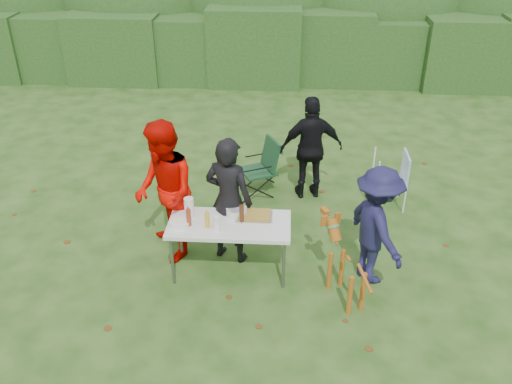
# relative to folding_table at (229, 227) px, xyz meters

# --- Properties ---
(ground) EXTENTS (80.00, 80.00, 0.00)m
(ground) POSITION_rel_folding_table_xyz_m (-0.16, -0.27, -0.69)
(ground) COLOR #1E4211
(hedge_row) EXTENTS (22.00, 1.40, 1.70)m
(hedge_row) POSITION_rel_folding_table_xyz_m (-0.16, 7.73, 0.16)
(hedge_row) COLOR #23471C
(hedge_row) RESTS_ON ground
(shrub_backdrop) EXTENTS (20.00, 2.60, 3.20)m
(shrub_backdrop) POSITION_rel_folding_table_xyz_m (-0.16, 9.33, 0.91)
(shrub_backdrop) COLOR #3D6628
(shrub_backdrop) RESTS_ON ground
(folding_table) EXTENTS (1.50, 0.70, 0.74)m
(folding_table) POSITION_rel_folding_table_xyz_m (0.00, 0.00, 0.00)
(folding_table) COLOR silver
(folding_table) RESTS_ON ground
(person_cook) EXTENTS (0.73, 0.60, 1.73)m
(person_cook) POSITION_rel_folding_table_xyz_m (-0.03, 0.32, 0.18)
(person_cook) COLOR black
(person_cook) RESTS_ON ground
(person_red_jacket) EXTENTS (1.03, 1.13, 1.89)m
(person_red_jacket) POSITION_rel_folding_table_xyz_m (-0.85, 0.34, 0.26)
(person_red_jacket) COLOR #D50800
(person_red_jacket) RESTS_ON ground
(person_black_puffy) EXTENTS (1.02, 0.58, 1.65)m
(person_black_puffy) POSITION_rel_folding_table_xyz_m (1.05, 2.02, 0.14)
(person_black_puffy) COLOR black
(person_black_puffy) RESTS_ON ground
(child) EXTENTS (0.94, 1.15, 1.55)m
(child) POSITION_rel_folding_table_xyz_m (1.77, -0.02, 0.09)
(child) COLOR #19183F
(child) RESTS_ON ground
(dog) EXTENTS (0.76, 1.03, 0.91)m
(dog) POSITION_rel_folding_table_xyz_m (1.42, -0.44, -0.23)
(dog) COLOR #9E5516
(dog) RESTS_ON ground
(camping_chair) EXTENTS (0.76, 0.76, 0.91)m
(camping_chair) POSITION_rel_folding_table_xyz_m (0.24, 2.02, -0.23)
(camping_chair) COLOR #183F23
(camping_chair) RESTS_ON ground
(lawn_chair) EXTENTS (0.52, 0.52, 0.88)m
(lawn_chair) POSITION_rel_folding_table_xyz_m (2.25, 1.81, -0.25)
(lawn_chair) COLOR #408AD3
(lawn_chair) RESTS_ON ground
(food_tray) EXTENTS (0.45, 0.30, 0.02)m
(food_tray) POSITION_rel_folding_table_xyz_m (0.30, 0.15, 0.06)
(food_tray) COLOR #B7B7BA
(food_tray) RESTS_ON folding_table
(focaccia_bread) EXTENTS (0.40, 0.26, 0.04)m
(focaccia_bread) POSITION_rel_folding_table_xyz_m (0.30, 0.15, 0.09)
(focaccia_bread) COLOR olive
(focaccia_bread) RESTS_ON food_tray
(mustard_bottle) EXTENTS (0.06, 0.06, 0.20)m
(mustard_bottle) POSITION_rel_folding_table_xyz_m (-0.25, -0.11, 0.15)
(mustard_bottle) COLOR gold
(mustard_bottle) RESTS_ON folding_table
(ketchup_bottle) EXTENTS (0.06, 0.06, 0.22)m
(ketchup_bottle) POSITION_rel_folding_table_xyz_m (-0.48, -0.08, 0.16)
(ketchup_bottle) COLOR #95341A
(ketchup_bottle) RESTS_ON folding_table
(beer_bottle) EXTENTS (0.06, 0.06, 0.24)m
(beer_bottle) POSITION_rel_folding_table_xyz_m (0.15, 0.03, 0.17)
(beer_bottle) COLOR #47230F
(beer_bottle) RESTS_ON folding_table
(paper_towel_roll) EXTENTS (0.12, 0.12, 0.26)m
(paper_towel_roll) POSITION_rel_folding_table_xyz_m (-0.51, 0.12, 0.18)
(paper_towel_roll) COLOR white
(paper_towel_roll) RESTS_ON folding_table
(cup_stack) EXTENTS (0.08, 0.08, 0.18)m
(cup_stack) POSITION_rel_folding_table_xyz_m (-0.13, -0.15, 0.14)
(cup_stack) COLOR white
(cup_stack) RESTS_ON folding_table
(pasta_bowl) EXTENTS (0.26, 0.26, 0.10)m
(pasta_bowl) POSITION_rel_folding_table_xyz_m (0.07, 0.19, 0.10)
(pasta_bowl) COLOR silver
(pasta_bowl) RESTS_ON folding_table
(plate_stack) EXTENTS (0.24, 0.24, 0.05)m
(plate_stack) POSITION_rel_folding_table_xyz_m (-0.60, -0.09, 0.08)
(plate_stack) COLOR white
(plate_stack) RESTS_ON folding_table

